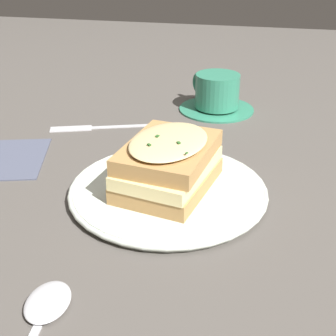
# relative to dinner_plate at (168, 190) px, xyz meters

# --- Properties ---
(ground_plane) EXTENTS (2.40, 2.40, 0.00)m
(ground_plane) POSITION_rel_dinner_plate_xyz_m (-0.01, 0.01, -0.01)
(ground_plane) COLOR #514C47
(dinner_plate) EXTENTS (0.26, 0.26, 0.01)m
(dinner_plate) POSITION_rel_dinner_plate_xyz_m (0.00, 0.00, 0.00)
(dinner_plate) COLOR silver
(dinner_plate) RESTS_ON ground_plane
(sandwich) EXTENTS (0.16, 0.13, 0.07)m
(sandwich) POSITION_rel_dinner_plate_xyz_m (-0.00, -0.00, 0.04)
(sandwich) COLOR #B2844C
(sandwich) RESTS_ON dinner_plate
(teacup_with_saucer) EXTENTS (0.15, 0.15, 0.07)m
(teacup_with_saucer) POSITION_rel_dinner_plate_xyz_m (-0.34, 0.02, 0.02)
(teacup_with_saucer) COLOR #338466
(teacup_with_saucer) RESTS_ON ground_plane
(fork) EXTENTS (0.08, 0.18, 0.00)m
(fork) POSITION_rel_dinner_plate_xyz_m (-0.20, -0.18, -0.01)
(fork) COLOR silver
(fork) RESTS_ON ground_plane
(spoon) EXTENTS (0.17, 0.05, 0.01)m
(spoon) POSITION_rel_dinner_plate_xyz_m (0.24, -0.07, -0.00)
(spoon) COLOR silver
(spoon) RESTS_ON ground_plane
(napkin) EXTENTS (0.17, 0.15, 0.00)m
(napkin) POSITION_rel_dinner_plate_xyz_m (-0.05, -0.27, -0.00)
(napkin) COLOR #4C5166
(napkin) RESTS_ON ground_plane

